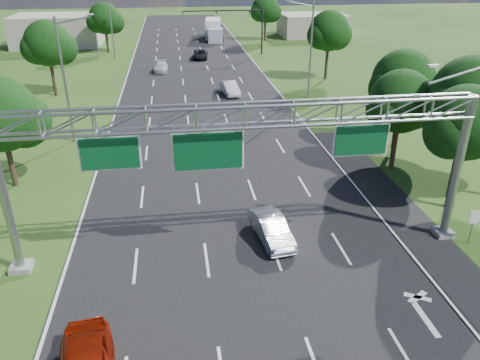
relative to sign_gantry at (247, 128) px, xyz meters
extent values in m
plane|color=#244314|center=(-0.33, 18.00, -6.89)|extent=(220.00, 220.00, 0.00)
cube|color=black|center=(-0.33, 18.00, -6.89)|extent=(18.00, 180.00, 0.02)
cube|color=black|center=(9.87, 2.00, -6.89)|extent=(3.00, 30.00, 0.02)
cube|color=gray|center=(11.17, 0.00, -6.74)|extent=(1.00, 1.00, 0.30)
cylinder|color=gray|center=(11.17, 0.00, -2.89)|extent=(0.44, 0.44, 8.00)
cube|color=gray|center=(-11.33, 0.00, -6.74)|extent=(1.00, 1.00, 0.30)
cylinder|color=gray|center=(-11.33, 0.00, -2.89)|extent=(0.40, 0.40, 8.00)
cylinder|color=gray|center=(9.97, 0.00, 2.11)|extent=(2.54, 0.12, 0.79)
cube|color=beige|center=(8.77, 0.00, 2.61)|extent=(0.50, 0.22, 0.12)
cube|color=white|center=(-6.33, -0.02, -0.89)|extent=(2.80, 0.05, 1.70)
cube|color=#094A25|center=(-6.33, -0.08, -0.89)|extent=(2.62, 0.05, 1.52)
cube|color=white|center=(-1.83, -0.02, -1.04)|extent=(3.40, 0.05, 2.00)
cube|color=#094A25|center=(-1.83, -0.08, -1.04)|extent=(3.22, 0.05, 1.82)
cube|color=white|center=(5.67, -0.02, -0.89)|extent=(2.80, 0.05, 1.70)
cube|color=#094A25|center=(5.67, -0.08, -0.89)|extent=(2.62, 0.05, 1.52)
cylinder|color=gray|center=(12.07, -1.00, -5.89)|extent=(0.06, 0.06, 2.00)
cube|color=white|center=(12.07, -1.03, -5.19)|extent=(0.60, 0.04, 0.80)
cylinder|color=black|center=(10.67, 53.00, -3.39)|extent=(0.24, 0.24, 7.00)
cylinder|color=black|center=(4.67, 53.00, -0.29)|extent=(12.00, 0.18, 0.18)
imported|color=black|center=(-1.33, 53.00, -0.84)|extent=(0.18, 0.22, 1.10)
imported|color=black|center=(3.67, 53.00, -0.84)|extent=(0.18, 0.22, 1.10)
imported|color=black|center=(8.67, 53.00, -0.84)|extent=(0.18, 0.22, 1.10)
cylinder|color=gray|center=(-11.83, 18.00, -1.89)|extent=(0.20, 0.20, 10.00)
cylinder|color=gray|center=(-10.53, 18.00, 2.81)|extent=(2.78, 0.12, 0.60)
cube|color=beige|center=(-9.23, 18.00, 3.21)|extent=(0.55, 0.22, 0.12)
cylinder|color=gray|center=(-11.83, 53.00, -1.89)|extent=(0.20, 0.20, 10.00)
cylinder|color=gray|center=(11.17, 28.00, -1.89)|extent=(0.20, 0.20, 10.00)
cylinder|color=gray|center=(9.87, 28.00, 2.81)|extent=(2.78, 0.12, 0.60)
cube|color=beige|center=(8.57, 28.00, 3.21)|extent=(0.55, 0.22, 0.12)
cylinder|color=#2D2116|center=(13.17, 3.00, -5.02)|extent=(0.36, 0.36, 3.74)
sphere|color=black|center=(13.17, 3.00, -1.39)|extent=(4.40, 4.40, 4.40)
sphere|color=black|center=(14.27, 3.40, -1.94)|extent=(3.30, 3.30, 3.30)
sphere|color=black|center=(12.18, 2.70, -1.83)|extent=(3.08, 3.08, 3.08)
cylinder|color=#2D2116|center=(15.17, 6.00, -4.80)|extent=(0.36, 0.36, 4.18)
sphere|color=black|center=(15.17, 6.00, -0.71)|extent=(5.00, 5.00, 5.00)
sphere|color=black|center=(14.04, 5.70, -1.21)|extent=(3.50, 3.50, 3.50)
cylinder|color=#2D2116|center=(12.17, 9.00, -5.24)|extent=(0.36, 0.36, 3.30)
sphere|color=black|center=(12.17, 9.00, -1.83)|extent=(4.40, 4.40, 4.40)
sphere|color=black|center=(13.27, 9.40, -2.38)|extent=(3.30, 3.30, 3.30)
sphere|color=black|center=(11.18, 8.70, -2.27)|extent=(3.08, 3.08, 3.08)
cylinder|color=#2D2116|center=(14.17, 13.00, -5.13)|extent=(0.36, 0.36, 3.52)
sphere|color=black|center=(14.17, 13.00, -1.45)|extent=(4.80, 4.80, 4.80)
sphere|color=black|center=(15.37, 13.40, -2.05)|extent=(3.60, 3.60, 3.60)
sphere|color=black|center=(13.09, 12.70, -1.93)|extent=(3.36, 3.36, 3.36)
cylinder|color=#2D2116|center=(-14.33, 10.00, -5.35)|extent=(0.36, 0.36, 3.08)
sphere|color=black|center=(-14.33, 10.00, -1.89)|extent=(4.80, 4.80, 4.80)
sphere|color=black|center=(-13.13, 10.40, -2.49)|extent=(3.60, 3.60, 3.60)
cylinder|color=#2D2116|center=(-16.33, 33.00, -5.02)|extent=(0.36, 0.36, 3.74)
sphere|color=black|center=(-16.33, 33.00, -1.23)|extent=(4.80, 4.80, 4.80)
sphere|color=black|center=(-15.13, 33.40, -1.83)|extent=(3.60, 3.60, 3.60)
sphere|color=black|center=(-17.41, 32.70, -1.71)|extent=(3.36, 3.36, 3.36)
cylinder|color=#2D2116|center=(-13.33, 58.00, -5.24)|extent=(0.36, 0.36, 3.30)
sphere|color=black|center=(-13.33, 58.00, -1.67)|extent=(4.80, 4.80, 4.80)
sphere|color=black|center=(-12.13, 58.40, -2.27)|extent=(3.60, 3.60, 3.60)
sphere|color=black|center=(-14.41, 57.70, -2.15)|extent=(3.36, 3.36, 3.36)
cylinder|color=#2D2116|center=(15.67, 36.00, -4.91)|extent=(0.36, 0.36, 3.96)
sphere|color=black|center=(15.67, 36.00, -1.01)|extent=(4.80, 4.80, 4.80)
sphere|color=black|center=(16.87, 36.40, -1.61)|extent=(3.60, 3.60, 3.60)
sphere|color=black|center=(14.59, 35.70, -1.49)|extent=(3.36, 3.36, 3.36)
cylinder|color=#2D2116|center=(13.67, 66.00, -5.13)|extent=(0.36, 0.36, 3.52)
sphere|color=black|center=(13.67, 66.00, -1.45)|extent=(4.80, 4.80, 4.80)
sphere|color=black|center=(14.87, 66.40, -2.05)|extent=(3.60, 3.60, 3.60)
sphere|color=black|center=(12.59, 65.70, -1.93)|extent=(3.36, 3.36, 3.36)
cube|color=#A99D8D|center=(-22.33, 66.00, -4.39)|extent=(14.00, 10.00, 5.00)
cube|color=#A99D8D|center=(23.67, 70.00, -4.89)|extent=(12.00, 9.00, 4.00)
imported|color=silver|center=(1.55, 0.90, -6.22)|extent=(1.98, 4.25, 1.35)
imported|color=silver|center=(-4.83, 43.33, -6.29)|extent=(1.91, 4.24, 1.21)
imported|color=black|center=(0.93, 51.03, -6.25)|extent=(2.58, 4.78, 1.27)
imported|color=silver|center=(2.91, 30.65, -6.19)|extent=(1.96, 4.39, 1.40)
cube|color=white|center=(4.57, 69.43, -5.07)|extent=(3.35, 6.89, 3.32)
cube|color=silver|center=(4.57, 64.78, -5.67)|extent=(2.79, 2.69, 2.44)
cylinder|color=black|center=(3.35, 65.00, -6.34)|extent=(0.39, 1.11, 1.11)
cylinder|color=black|center=(5.79, 65.00, -6.34)|extent=(0.39, 1.11, 1.11)
cylinder|color=black|center=(3.35, 71.64, -6.34)|extent=(0.39, 1.11, 1.11)
cylinder|color=black|center=(5.79, 71.64, -6.34)|extent=(0.39, 1.11, 1.11)
camera|label=1|loc=(-3.23, -20.40, 7.29)|focal=35.00mm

